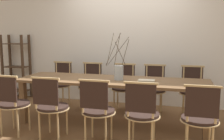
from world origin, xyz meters
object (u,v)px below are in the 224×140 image
at_px(chair_far_center, 124,85).
at_px(book_stack, 146,81).
at_px(vase_centerpiece, 119,72).
at_px(chair_near_center, 97,108).
at_px(shelving_rack, 16,67).
at_px(dining_table, 112,85).

xyz_separation_m(chair_far_center, book_stack, (0.52, -0.78, 0.26)).
bearing_deg(vase_centerpiece, book_stack, -2.09).
bearing_deg(chair_near_center, shelving_rack, 143.94).
relative_size(chair_far_center, book_stack, 3.54).
distance_m(vase_centerpiece, shelving_rack, 2.84).
height_order(vase_centerpiece, shelving_rack, vase_centerpiece).
bearing_deg(dining_table, shelving_rack, 156.86).
distance_m(chair_far_center, book_stack, 0.97).
distance_m(dining_table, shelving_rack, 2.74).
bearing_deg(book_stack, shelving_rack, 160.33).
xyz_separation_m(chair_near_center, book_stack, (0.54, 0.74, 0.26)).
bearing_deg(chair_far_center, book_stack, 123.69).
relative_size(dining_table, chair_near_center, 3.38).
distance_m(chair_near_center, shelving_rack, 3.13).
height_order(chair_far_center, shelving_rack, shelving_rack).
bearing_deg(dining_table, chair_near_center, -89.52).
height_order(dining_table, vase_centerpiece, vase_centerpiece).
distance_m(dining_table, chair_far_center, 0.78).
distance_m(dining_table, vase_centerpiece, 0.24).
bearing_deg(chair_near_center, chair_far_center, 89.26).
distance_m(dining_table, book_stack, 0.56).
relative_size(chair_near_center, chair_far_center, 1.00).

